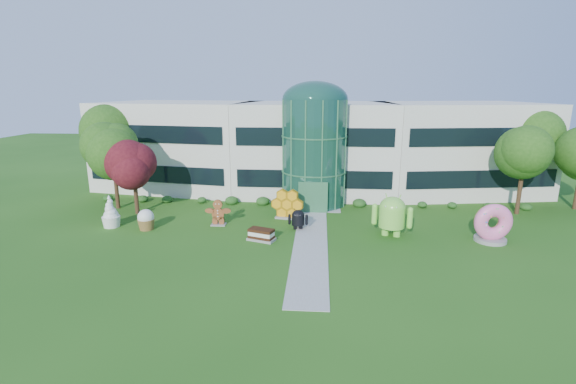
# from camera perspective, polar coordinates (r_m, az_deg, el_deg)

# --- Properties ---
(ground) EXTENTS (140.00, 140.00, 0.00)m
(ground) POSITION_cam_1_polar(r_m,az_deg,el_deg) (28.87, 3.04, -8.00)
(ground) COLOR #215114
(ground) RESTS_ON ground
(building) EXTENTS (46.00, 15.00, 9.30)m
(building) POSITION_cam_1_polar(r_m,az_deg,el_deg) (45.17, 3.72, 6.19)
(building) COLOR beige
(building) RESTS_ON ground
(atrium) EXTENTS (6.00, 6.00, 9.80)m
(atrium) POSITION_cam_1_polar(r_m,az_deg,el_deg) (39.20, 3.59, 5.35)
(atrium) COLOR #194738
(atrium) RESTS_ON ground
(walkway) EXTENTS (2.40, 20.00, 0.04)m
(walkway) POSITION_cam_1_polar(r_m,az_deg,el_deg) (30.72, 3.14, -6.57)
(walkway) COLOR #9E9E93
(walkway) RESTS_ON ground
(tree_red) EXTENTS (4.00, 4.00, 6.00)m
(tree_red) POSITION_cam_1_polar(r_m,az_deg,el_deg) (38.63, -20.24, 1.50)
(tree_red) COLOR #3F0C14
(tree_red) RESTS_ON ground
(trees_backdrop) EXTENTS (52.00, 8.00, 8.40)m
(trees_backdrop) POSITION_cam_1_polar(r_m,az_deg,el_deg) (40.30, 3.60, 4.58)
(trees_backdrop) COLOR #204D13
(trees_backdrop) RESTS_ON ground
(android_green) EXTENTS (3.60, 2.91, 3.55)m
(android_green) POSITION_cam_1_polar(r_m,az_deg,el_deg) (32.01, 14.05, -2.81)
(android_green) COLOR #7DDA46
(android_green) RESTS_ON ground
(android_black) EXTENTS (1.66, 1.15, 1.84)m
(android_black) POSITION_cam_1_polar(r_m,az_deg,el_deg) (32.71, 1.38, -3.57)
(android_black) COLOR black
(android_black) RESTS_ON ground
(donut) EXTENTS (2.87, 1.53, 2.89)m
(donut) POSITION_cam_1_polar(r_m,az_deg,el_deg) (33.42, 26.14, -3.74)
(donut) COLOR #D85288
(donut) RESTS_ON ground
(gingerbread) EXTENTS (2.35, 0.96, 2.15)m
(gingerbread) POSITION_cam_1_polar(r_m,az_deg,el_deg) (34.11, -9.54, -2.76)
(gingerbread) COLOR brown
(gingerbread) RESTS_ON ground
(ice_cream_sandwich) EXTENTS (2.20, 1.60, 0.88)m
(ice_cream_sandwich) POSITION_cam_1_polar(r_m,az_deg,el_deg) (30.58, -3.67, -5.83)
(ice_cream_sandwich) COLOR black
(ice_cream_sandwich) RESTS_ON ground
(honeycomb) EXTENTS (3.05, 1.51, 2.29)m
(honeycomb) POSITION_cam_1_polar(r_m,az_deg,el_deg) (35.35, -0.08, -1.83)
(honeycomb) COLOR #F4A518
(honeycomb) RESTS_ON ground
(froyo) EXTENTS (1.84, 1.84, 2.60)m
(froyo) POSITION_cam_1_polar(r_m,az_deg,el_deg) (36.04, -23.13, -2.43)
(froyo) COLOR white
(froyo) RESTS_ON ground
(cupcake) EXTENTS (1.77, 1.77, 1.64)m
(cupcake) POSITION_cam_1_polar(r_m,az_deg,el_deg) (34.53, -18.85, -3.57)
(cupcake) COLOR white
(cupcake) RESTS_ON ground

